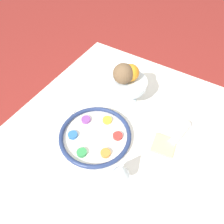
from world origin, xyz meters
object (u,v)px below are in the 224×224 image
(fruit_stand, at_px, (128,85))
(cup_near, at_px, (128,76))
(seder_plate, at_px, (95,136))
(orange_fruit, at_px, (130,73))
(wine_glass, at_px, (121,171))
(coconut, at_px, (123,74))
(napkin_roll, at_px, (180,133))
(bread_plate, at_px, (164,146))

(fruit_stand, xyz_separation_m, cup_near, (0.13, 0.07, -0.07))
(seder_plate, height_order, orange_fruit, orange_fruit)
(wine_glass, distance_m, coconut, 0.44)
(napkin_roll, relative_size, cup_near, 1.94)
(wine_glass, bearing_deg, coconut, 28.94)
(napkin_roll, bearing_deg, seder_plate, 123.13)
(fruit_stand, distance_m, orange_fruit, 0.07)
(seder_plate, distance_m, wine_glass, 0.24)
(bread_plate, xyz_separation_m, cup_near, (0.30, 0.34, 0.03))
(cup_near, bearing_deg, coconut, -162.22)
(coconut, relative_size, cup_near, 1.29)
(napkin_roll, bearing_deg, bread_plate, 158.27)
(coconut, xyz_separation_m, bread_plate, (-0.15, -0.30, -0.17))
(seder_plate, relative_size, wine_glass, 2.43)
(coconut, relative_size, napkin_roll, 0.66)
(wine_glass, distance_m, fruit_stand, 0.44)
(seder_plate, xyz_separation_m, orange_fruit, (0.30, -0.01, 0.16))
(coconut, bearing_deg, wine_glass, -151.06)
(coconut, xyz_separation_m, napkin_roll, (-0.05, -0.33, -0.16))
(bread_plate, bearing_deg, fruit_stand, 59.32)
(fruit_stand, bearing_deg, napkin_roll, -102.64)
(orange_fruit, relative_size, coconut, 0.84)
(wine_glass, height_order, orange_fruit, orange_fruit)
(seder_plate, height_order, coconut, coconut)
(coconut, relative_size, bread_plate, 0.65)
(coconut, height_order, cup_near, coconut)
(seder_plate, height_order, napkin_roll, napkin_roll)
(wine_glass, height_order, cup_near, wine_glass)
(fruit_stand, distance_m, bread_plate, 0.34)
(fruit_stand, bearing_deg, bread_plate, -120.68)
(wine_glass, bearing_deg, napkin_roll, -20.60)
(seder_plate, bearing_deg, wine_glass, -120.34)
(fruit_stand, height_order, cup_near, fruit_stand)
(fruit_stand, relative_size, cup_near, 2.49)
(fruit_stand, bearing_deg, cup_near, 26.18)
(seder_plate, relative_size, napkin_roll, 2.22)
(wine_glass, height_order, bread_plate, wine_glass)
(orange_fruit, xyz_separation_m, bread_plate, (-0.18, -0.27, -0.17))
(seder_plate, bearing_deg, orange_fruit, -1.87)
(bread_plate, bearing_deg, coconut, 63.36)
(fruit_stand, distance_m, coconut, 0.08)
(orange_fruit, xyz_separation_m, napkin_roll, (-0.09, -0.31, -0.15))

